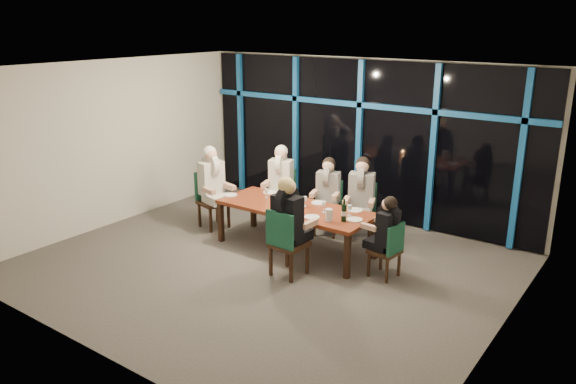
% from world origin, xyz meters
% --- Properties ---
extents(room, '(7.04, 7.00, 3.02)m').
position_xyz_m(room, '(0.00, 0.00, 2.02)').
color(room, '#5C5651').
rests_on(room, ground).
extents(window_wall, '(6.86, 0.43, 2.94)m').
position_xyz_m(window_wall, '(0.01, 2.93, 1.55)').
color(window_wall, black).
rests_on(window_wall, ground).
extents(dining_table, '(2.60, 1.00, 0.75)m').
position_xyz_m(dining_table, '(0.00, 0.80, 0.68)').
color(dining_table, brown).
rests_on(dining_table, ground).
extents(chair_far_left, '(0.58, 0.58, 1.00)m').
position_xyz_m(chair_far_left, '(-0.99, 1.79, 0.56)').
color(chair_far_left, '#321C10').
rests_on(chair_far_left, ground).
extents(chair_far_mid, '(0.55, 0.55, 0.95)m').
position_xyz_m(chair_far_mid, '(0.03, 1.79, 0.53)').
color(chair_far_mid, '#321C10').
rests_on(chair_far_mid, ground).
extents(chair_far_right, '(0.60, 0.60, 1.01)m').
position_xyz_m(chair_far_right, '(0.67, 1.81, 0.57)').
color(chair_far_right, '#321C10').
rests_on(chair_far_right, ground).
extents(chair_end_left, '(0.59, 0.59, 1.03)m').
position_xyz_m(chair_end_left, '(-1.89, 0.81, 0.58)').
color(chair_end_left, '#321C10').
rests_on(chair_end_left, ground).
extents(chair_end_right, '(0.45, 0.45, 0.86)m').
position_xyz_m(chair_end_right, '(1.73, 0.73, 0.48)').
color(chair_end_right, '#321C10').
rests_on(chair_end_right, ground).
extents(chair_near_mid, '(0.51, 0.51, 1.04)m').
position_xyz_m(chair_near_mid, '(0.47, -0.13, 0.58)').
color(chair_near_mid, '#321C10').
rests_on(chair_near_mid, ground).
extents(diner_far_left, '(0.59, 0.68, 0.98)m').
position_xyz_m(diner_far_left, '(-0.97, 1.71, 0.96)').
color(diner_far_left, silver).
rests_on(diner_far_left, ground).
extents(diner_far_mid, '(0.55, 0.64, 0.92)m').
position_xyz_m(diner_far_mid, '(0.05, 1.71, 0.90)').
color(diner_far_mid, black).
rests_on(diner_far_mid, ground).
extents(diner_far_right, '(0.61, 0.69, 0.99)m').
position_xyz_m(diner_far_right, '(0.70, 1.73, 0.97)').
color(diner_far_right, black).
rests_on(diner_far_right, ground).
extents(diner_end_left, '(0.70, 0.59, 1.01)m').
position_xyz_m(diner_end_left, '(-1.81, 0.79, 0.98)').
color(diner_end_left, silver).
rests_on(diner_end_left, ground).
extents(diner_end_right, '(0.56, 0.45, 0.84)m').
position_xyz_m(diner_end_right, '(1.66, 0.74, 0.82)').
color(diner_end_right, black).
rests_on(diner_end_right, ground).
extents(diner_near_mid, '(0.53, 0.66, 1.02)m').
position_xyz_m(diner_near_mid, '(0.47, -0.04, 0.99)').
color(diner_near_mid, black).
rests_on(diner_near_mid, ground).
extents(plate_far_left, '(0.24, 0.24, 0.01)m').
position_xyz_m(plate_far_left, '(-0.80, 1.17, 0.76)').
color(plate_far_left, white).
rests_on(plate_far_left, dining_table).
extents(plate_far_mid, '(0.24, 0.24, 0.01)m').
position_xyz_m(plate_far_mid, '(0.21, 1.17, 0.76)').
color(plate_far_mid, white).
rests_on(plate_far_mid, dining_table).
extents(plate_far_right, '(0.24, 0.24, 0.01)m').
position_xyz_m(plate_far_right, '(0.89, 1.19, 0.76)').
color(plate_far_right, white).
rests_on(plate_far_right, dining_table).
extents(plate_end_left, '(0.24, 0.24, 0.01)m').
position_xyz_m(plate_end_left, '(-1.26, 0.64, 0.76)').
color(plate_end_left, white).
rests_on(plate_end_left, dining_table).
extents(plate_end_right, '(0.24, 0.24, 0.01)m').
position_xyz_m(plate_end_right, '(1.10, 0.81, 0.76)').
color(plate_end_right, white).
rests_on(plate_end_right, dining_table).
extents(plate_near_mid, '(0.24, 0.24, 0.01)m').
position_xyz_m(plate_near_mid, '(0.51, 0.53, 0.76)').
color(plate_near_mid, white).
rests_on(plate_near_mid, dining_table).
extents(wine_bottle, '(0.08, 0.08, 0.35)m').
position_xyz_m(wine_bottle, '(0.99, 0.66, 0.89)').
color(wine_bottle, black).
rests_on(wine_bottle, dining_table).
extents(water_pitcher, '(0.12, 0.11, 0.19)m').
position_xyz_m(water_pitcher, '(0.80, 0.53, 0.85)').
color(water_pitcher, silver).
rests_on(water_pitcher, dining_table).
extents(tea_light, '(0.05, 0.05, 0.03)m').
position_xyz_m(tea_light, '(-0.16, 0.56, 0.76)').
color(tea_light, '#FFA04C').
rests_on(tea_light, dining_table).
extents(wine_glass_a, '(0.06, 0.06, 0.16)m').
position_xyz_m(wine_glass_a, '(-0.31, 0.63, 0.87)').
color(wine_glass_a, white).
rests_on(wine_glass_a, dining_table).
extents(wine_glass_b, '(0.06, 0.06, 0.17)m').
position_xyz_m(wine_glass_b, '(0.12, 0.90, 0.87)').
color(wine_glass_b, silver).
rests_on(wine_glass_b, dining_table).
extents(wine_glass_c, '(0.07, 0.07, 0.18)m').
position_xyz_m(wine_glass_c, '(0.53, 0.83, 0.88)').
color(wine_glass_c, silver).
rests_on(wine_glass_c, dining_table).
extents(wine_glass_d, '(0.06, 0.06, 0.16)m').
position_xyz_m(wine_glass_d, '(-0.67, 0.90, 0.86)').
color(wine_glass_d, white).
rests_on(wine_glass_d, dining_table).
extents(wine_glass_e, '(0.07, 0.07, 0.17)m').
position_xyz_m(wine_glass_e, '(0.93, 0.93, 0.88)').
color(wine_glass_e, silver).
rests_on(wine_glass_e, dining_table).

